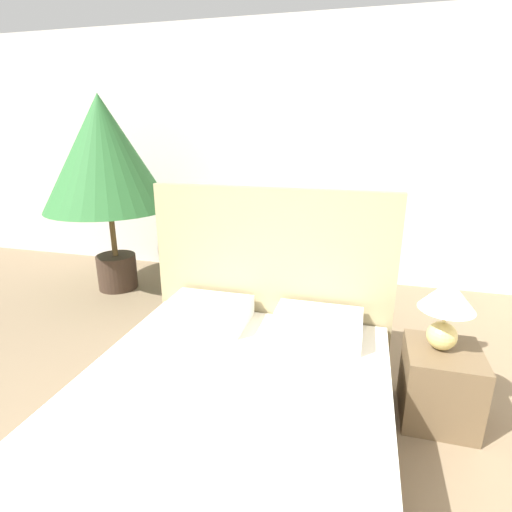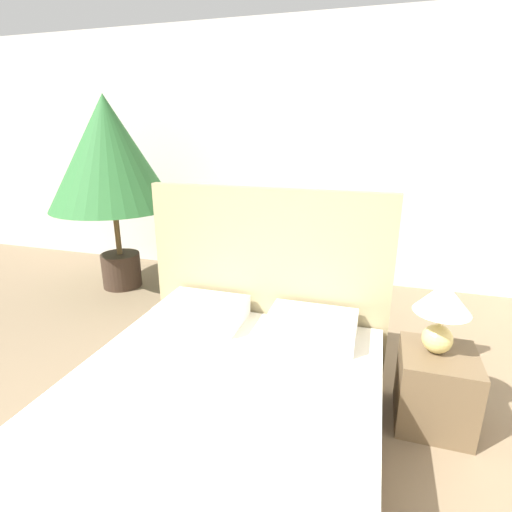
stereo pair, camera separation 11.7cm
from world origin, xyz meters
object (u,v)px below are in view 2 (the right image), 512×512
(armchair_near_window_right, at_px, (288,269))
(nightstand, at_px, (435,388))
(armchair_near_window_left, at_px, (213,262))
(potted_palm, at_px, (109,157))
(bed, at_px, (221,415))
(side_table, at_px, (249,272))
(table_lamp, at_px, (442,306))

(armchair_near_window_right, xyz_separation_m, nightstand, (1.30, -1.66, -0.07))
(armchair_near_window_left, height_order, potted_palm, potted_palm)
(bed, relative_size, nightstand, 4.14)
(armchair_near_window_right, distance_m, potted_palm, 2.24)
(armchair_near_window_right, xyz_separation_m, side_table, (-0.44, 0.01, -0.08))
(armchair_near_window_right, height_order, potted_palm, potted_palm)
(armchair_near_window_right, bearing_deg, potted_palm, -170.97)
(bed, distance_m, side_table, 2.41)
(armchair_near_window_right, distance_m, table_lamp, 2.13)
(bed, bearing_deg, side_table, 104.33)
(armchair_near_window_left, relative_size, table_lamp, 2.10)
(bed, relative_size, potted_palm, 0.96)
(bed, height_order, potted_palm, potted_palm)
(side_table, bearing_deg, table_lamp, -43.91)
(armchair_near_window_left, xyz_separation_m, nightstand, (2.18, -1.66, -0.07))
(armchair_near_window_right, bearing_deg, side_table, 179.59)
(armchair_near_window_right, relative_size, side_table, 2.06)
(armchair_near_window_right, xyz_separation_m, table_lamp, (1.27, -1.64, 0.47))
(potted_palm, xyz_separation_m, table_lamp, (3.17, -1.36, -0.68))
(table_lamp, relative_size, side_table, 0.98)
(potted_palm, height_order, table_lamp, potted_palm)
(armchair_near_window_left, height_order, armchair_near_window_right, same)
(nightstand, height_order, table_lamp, table_lamp)
(side_table, bearing_deg, armchair_near_window_left, -179.02)
(armchair_near_window_left, distance_m, potted_palm, 1.57)
(armchair_near_window_left, relative_size, armchair_near_window_right, 1.00)
(nightstand, xyz_separation_m, table_lamp, (-0.03, 0.02, 0.54))
(nightstand, bearing_deg, armchair_near_window_left, 142.71)
(armchair_near_window_left, height_order, side_table, armchair_near_window_left)
(nightstand, height_order, side_table, nightstand)
(table_lamp, bearing_deg, armchair_near_window_right, 127.80)
(bed, relative_size, table_lamp, 4.46)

